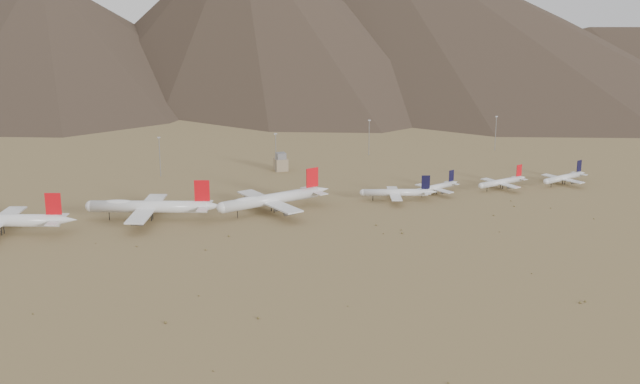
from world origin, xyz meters
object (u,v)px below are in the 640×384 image
object	(u,v)px
widebody_west	(0,220)
narrowbody_b	(436,187)
narrowbody_a	(398,192)
control_tower	(281,163)
widebody_east	(271,199)
widebody_centre	(150,206)

from	to	relation	value
widebody_west	narrowbody_b	size ratio (longest dim) A/B	1.91
narrowbody_a	control_tower	distance (m)	102.62
narrowbody_a	narrowbody_b	world-z (taller)	narrowbody_a
control_tower	narrowbody_a	bearing A→B (deg)	-66.56
narrowbody_a	narrowbody_b	size ratio (longest dim) A/B	1.20
narrowbody_a	control_tower	world-z (taller)	narrowbody_a
widebody_east	control_tower	world-z (taller)	widebody_east
widebody_west	widebody_east	xyz separation A→B (m)	(136.39, -5.79, -0.10)
widebody_centre	narrowbody_a	size ratio (longest dim) A/B	1.62
widebody_west	widebody_centre	world-z (taller)	widebody_centre
widebody_west	control_tower	world-z (taller)	widebody_west
widebody_west	narrowbody_a	world-z (taller)	widebody_west
widebody_west	narrowbody_a	distance (m)	210.62
narrowbody_a	narrowbody_b	bearing A→B (deg)	31.37
control_tower	narrowbody_b	bearing A→B (deg)	-52.12
widebody_west	narrowbody_a	xyz separation A→B (m)	(210.49, -6.88, -2.56)
widebody_east	narrowbody_a	size ratio (longest dim) A/B	1.61
narrowbody_a	widebody_east	bearing A→B (deg)	-162.29
narrowbody_b	control_tower	xyz separation A→B (m)	(-68.35, 87.88, 1.33)
widebody_east	narrowbody_b	distance (m)	101.81
widebody_west	narrowbody_b	xyz separation A→B (m)	(238.02, -0.62, -3.32)
narrowbody_b	control_tower	world-z (taller)	narrowbody_b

